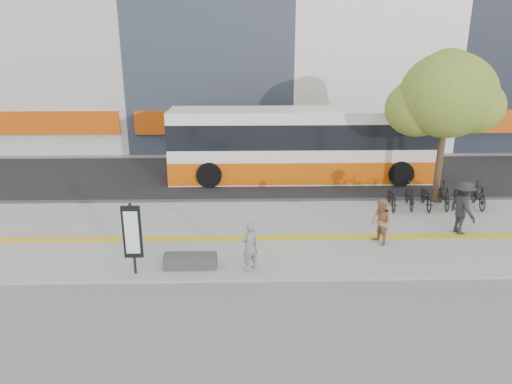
{
  "coord_description": "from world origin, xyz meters",
  "views": [
    {
      "loc": [
        -0.92,
        -14.04,
        6.66
      ],
      "look_at": [
        -0.53,
        2.0,
        1.45
      ],
      "focal_mm": 32.77,
      "sensor_mm": 36.0,
      "label": 1
    }
  ],
  "objects_px": {
    "bench": "(190,261)",
    "pedestrian_dark": "(463,208)",
    "signboard": "(132,233)",
    "bus": "(303,147)",
    "pedestrian_tan": "(381,222)",
    "street_tree": "(446,97)",
    "seated_woman": "(250,246)"
  },
  "relations": [
    {
      "from": "street_tree",
      "to": "pedestrian_tan",
      "type": "height_order",
      "value": "street_tree"
    },
    {
      "from": "bench",
      "to": "bus",
      "type": "xyz_separation_m",
      "value": [
        4.53,
        9.7,
        1.38
      ]
    },
    {
      "from": "bus",
      "to": "pedestrian_dark",
      "type": "xyz_separation_m",
      "value": [
        4.84,
        -7.22,
        -0.64
      ]
    },
    {
      "from": "street_tree",
      "to": "pedestrian_tan",
      "type": "distance_m",
      "value": 6.72
    },
    {
      "from": "bench",
      "to": "pedestrian_tan",
      "type": "height_order",
      "value": "pedestrian_tan"
    },
    {
      "from": "bench",
      "to": "seated_woman",
      "type": "xyz_separation_m",
      "value": [
        1.8,
        -0.14,
        0.54
      ]
    },
    {
      "from": "street_tree",
      "to": "bus",
      "type": "relative_size",
      "value": 0.49
    },
    {
      "from": "pedestrian_tan",
      "to": "pedestrian_dark",
      "type": "xyz_separation_m",
      "value": [
        3.14,
        0.85,
        0.17
      ]
    },
    {
      "from": "pedestrian_dark",
      "to": "seated_woman",
      "type": "bearing_deg",
      "value": 97.73
    },
    {
      "from": "pedestrian_tan",
      "to": "bus",
      "type": "bearing_deg",
      "value": 170.86
    },
    {
      "from": "bench",
      "to": "signboard",
      "type": "relative_size",
      "value": 0.73
    },
    {
      "from": "pedestrian_dark",
      "to": "bus",
      "type": "bearing_deg",
      "value": 22.49
    },
    {
      "from": "bench",
      "to": "pedestrian_dark",
      "type": "xyz_separation_m",
      "value": [
        9.37,
        2.48,
        0.74
      ]
    },
    {
      "from": "street_tree",
      "to": "bus",
      "type": "distance_m",
      "value": 7.01
    },
    {
      "from": "seated_woman",
      "to": "pedestrian_tan",
      "type": "xyz_separation_m",
      "value": [
        4.42,
        1.76,
        0.04
      ]
    },
    {
      "from": "street_tree",
      "to": "pedestrian_tan",
      "type": "bearing_deg",
      "value": -128.99
    },
    {
      "from": "bench",
      "to": "street_tree",
      "type": "relative_size",
      "value": 0.25
    },
    {
      "from": "bus",
      "to": "seated_woman",
      "type": "xyz_separation_m",
      "value": [
        -2.73,
        -9.84,
        -0.85
      ]
    },
    {
      "from": "street_tree",
      "to": "pedestrian_dark",
      "type": "relative_size",
      "value": 3.26
    },
    {
      "from": "pedestrian_tan",
      "to": "street_tree",
      "type": "bearing_deg",
      "value": 120.01
    },
    {
      "from": "bench",
      "to": "pedestrian_tan",
      "type": "relative_size",
      "value": 1.0
    },
    {
      "from": "bench",
      "to": "bus",
      "type": "relative_size",
      "value": 0.12
    },
    {
      "from": "seated_woman",
      "to": "pedestrian_tan",
      "type": "height_order",
      "value": "pedestrian_tan"
    },
    {
      "from": "pedestrian_dark",
      "to": "bench",
      "type": "bearing_deg",
      "value": 93.49
    },
    {
      "from": "signboard",
      "to": "pedestrian_dark",
      "type": "height_order",
      "value": "signboard"
    },
    {
      "from": "signboard",
      "to": "street_tree",
      "type": "distance_m",
      "value": 13.4
    },
    {
      "from": "signboard",
      "to": "pedestrian_dark",
      "type": "bearing_deg",
      "value": 14.26
    },
    {
      "from": "signboard",
      "to": "bus",
      "type": "xyz_separation_m",
      "value": [
        6.13,
        10.01,
        0.32
      ]
    },
    {
      "from": "bus",
      "to": "pedestrian_tan",
      "type": "bearing_deg",
      "value": -78.13
    },
    {
      "from": "bus",
      "to": "pedestrian_dark",
      "type": "height_order",
      "value": "bus"
    },
    {
      "from": "seated_woman",
      "to": "pedestrian_dark",
      "type": "relative_size",
      "value": 0.79
    },
    {
      "from": "signboard",
      "to": "pedestrian_dark",
      "type": "distance_m",
      "value": 11.32
    }
  ]
}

